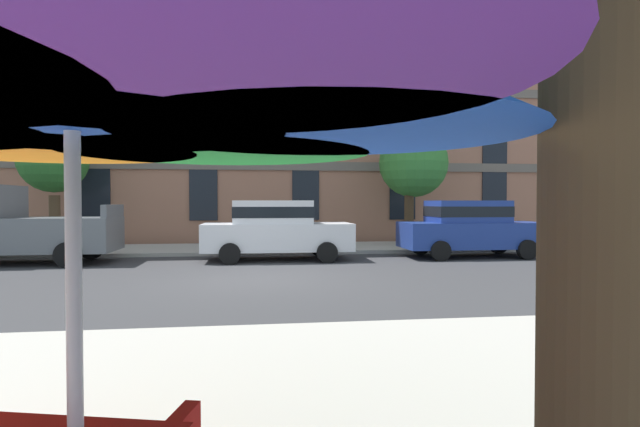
{
  "coord_description": "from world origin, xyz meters",
  "views": [
    {
      "loc": [
        -0.03,
        -11.0,
        1.74
      ],
      "look_at": [
        1.86,
        3.2,
        1.4
      ],
      "focal_mm": 27.61,
      "sensor_mm": 36.0,
      "label": 1
    }
  ],
  "objects_px": {
    "pickup_gray": "(11,227)",
    "sedan_blue": "(470,227)",
    "sedan_white": "(276,228)",
    "patio_umbrella": "(71,68)",
    "street_tree_middle": "(412,161)",
    "street_tree_left": "(51,160)"
  },
  "relations": [
    {
      "from": "street_tree_left",
      "to": "patio_umbrella",
      "type": "height_order",
      "value": "street_tree_left"
    },
    {
      "from": "pickup_gray",
      "to": "sedan_white",
      "type": "bearing_deg",
      "value": -0.0
    },
    {
      "from": "sedan_white",
      "to": "street_tree_left",
      "type": "bearing_deg",
      "value": 154.78
    },
    {
      "from": "pickup_gray",
      "to": "sedan_blue",
      "type": "bearing_deg",
      "value": -0.0
    },
    {
      "from": "sedan_white",
      "to": "street_tree_left",
      "type": "height_order",
      "value": "street_tree_left"
    },
    {
      "from": "pickup_gray",
      "to": "sedan_white",
      "type": "distance_m",
      "value": 7.36
    },
    {
      "from": "pickup_gray",
      "to": "sedan_white",
      "type": "xyz_separation_m",
      "value": [
        7.36,
        -0.0,
        -0.08
      ]
    },
    {
      "from": "street_tree_left",
      "to": "patio_umbrella",
      "type": "distance_m",
      "value": 17.53
    },
    {
      "from": "patio_umbrella",
      "to": "pickup_gray",
      "type": "bearing_deg",
      "value": 115.43
    },
    {
      "from": "sedan_white",
      "to": "street_tree_middle",
      "type": "bearing_deg",
      "value": 32.15
    },
    {
      "from": "pickup_gray",
      "to": "patio_umbrella",
      "type": "xyz_separation_m",
      "value": [
        6.04,
        -12.7,
        1.22
      ]
    },
    {
      "from": "street_tree_left",
      "to": "street_tree_middle",
      "type": "xyz_separation_m",
      "value": [
        12.97,
        -0.28,
        0.09
      ]
    },
    {
      "from": "sedan_white",
      "to": "sedan_blue",
      "type": "height_order",
      "value": "same"
    },
    {
      "from": "pickup_gray",
      "to": "street_tree_middle",
      "type": "distance_m",
      "value": 13.28
    },
    {
      "from": "pickup_gray",
      "to": "sedan_blue",
      "type": "distance_m",
      "value": 13.46
    },
    {
      "from": "sedan_blue",
      "to": "street_tree_middle",
      "type": "xyz_separation_m",
      "value": [
        -0.8,
        3.33,
        2.33
      ]
    },
    {
      "from": "street_tree_middle",
      "to": "patio_umbrella",
      "type": "bearing_deg",
      "value": -112.43
    },
    {
      "from": "street_tree_left",
      "to": "street_tree_middle",
      "type": "distance_m",
      "value": 12.98
    },
    {
      "from": "sedan_white",
      "to": "patio_umbrella",
      "type": "distance_m",
      "value": 12.83
    },
    {
      "from": "pickup_gray",
      "to": "patio_umbrella",
      "type": "relative_size",
      "value": 1.39
    },
    {
      "from": "pickup_gray",
      "to": "street_tree_middle",
      "type": "height_order",
      "value": "street_tree_middle"
    },
    {
      "from": "sedan_white",
      "to": "patio_umbrella",
      "type": "xyz_separation_m",
      "value": [
        -1.32,
        -12.7,
        1.3
      ]
    }
  ]
}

